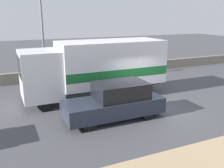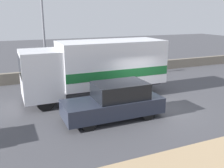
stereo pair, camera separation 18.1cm
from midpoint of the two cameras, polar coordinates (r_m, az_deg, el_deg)
name	(u,v)px [view 1 (the left image)]	position (r m, az deg, el deg)	size (l,w,h in m)	color
ground_plane	(150,109)	(12.90, 8.26, -5.67)	(80.00, 80.00, 0.00)	#47474C
stone_wall_backdrop	(96,71)	(19.57, -3.98, 3.00)	(60.00, 0.35, 0.79)	gray
street_lamp	(43,34)	(17.16, -15.86, 11.03)	(0.56, 0.28, 5.85)	slate
box_truck	(98,67)	(14.17, -3.59, 3.97)	(7.98, 2.54, 3.23)	silver
car_hatchback	(116,101)	(11.40, 0.38, -4.02)	(4.55, 1.75, 1.69)	#282D3D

